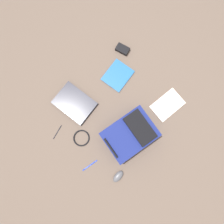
{
  "coord_description": "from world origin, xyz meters",
  "views": [
    {
      "loc": [
        -0.12,
        0.18,
        1.61
      ],
      "look_at": [
        0.05,
        0.02,
        0.02
      ],
      "focal_mm": 30.16,
      "sensor_mm": 36.0,
      "label": 1
    }
  ],
  "objects_px": {
    "backpack": "(130,134)",
    "book_red": "(167,105)",
    "pen_blue": "(90,165)",
    "laptop": "(75,103)",
    "book_comic": "(118,75)",
    "pen_black": "(57,132)",
    "power_brick": "(122,49)",
    "computer_mouse": "(118,176)",
    "cable_coil": "(81,138)"
  },
  "relations": [
    {
      "from": "pen_blue",
      "to": "power_brick",
      "type": "bearing_deg",
      "value": -59.99
    },
    {
      "from": "book_red",
      "to": "power_brick",
      "type": "xyz_separation_m",
      "value": [
        0.63,
        -0.08,
        0.01
      ]
    },
    {
      "from": "backpack",
      "to": "book_red",
      "type": "bearing_deg",
      "value": -97.56
    },
    {
      "from": "laptop",
      "to": "book_comic",
      "type": "distance_m",
      "value": 0.45
    },
    {
      "from": "computer_mouse",
      "to": "power_brick",
      "type": "xyz_separation_m",
      "value": [
        0.75,
        -0.81,
        0.0
      ]
    },
    {
      "from": "backpack",
      "to": "book_red",
      "type": "xyz_separation_m",
      "value": [
        -0.06,
        -0.42,
        -0.07
      ]
    },
    {
      "from": "backpack",
      "to": "pen_blue",
      "type": "relative_size",
      "value": 3.03
    },
    {
      "from": "pen_blue",
      "to": "backpack",
      "type": "bearing_deg",
      "value": -96.87
    },
    {
      "from": "book_comic",
      "to": "pen_blue",
      "type": "distance_m",
      "value": 0.81
    },
    {
      "from": "book_red",
      "to": "book_comic",
      "type": "bearing_deg",
      "value": 13.52
    },
    {
      "from": "computer_mouse",
      "to": "cable_coil",
      "type": "distance_m",
      "value": 0.44
    },
    {
      "from": "book_red",
      "to": "computer_mouse",
      "type": "distance_m",
      "value": 0.74
    },
    {
      "from": "cable_coil",
      "to": "computer_mouse",
      "type": "bearing_deg",
      "value": -179.9
    },
    {
      "from": "book_comic",
      "to": "pen_black",
      "type": "distance_m",
      "value": 0.72
    },
    {
      "from": "computer_mouse",
      "to": "pen_black",
      "type": "distance_m",
      "value": 0.63
    },
    {
      "from": "book_comic",
      "to": "backpack",
      "type": "bearing_deg",
      "value": 145.55
    },
    {
      "from": "book_comic",
      "to": "book_red",
      "type": "distance_m",
      "value": 0.51
    },
    {
      "from": "power_brick",
      "to": "pen_blue",
      "type": "bearing_deg",
      "value": 120.01
    },
    {
      "from": "laptop",
      "to": "pen_black",
      "type": "bearing_deg",
      "value": 105.49
    },
    {
      "from": "power_brick",
      "to": "pen_blue",
      "type": "height_order",
      "value": "power_brick"
    },
    {
      "from": "computer_mouse",
      "to": "cable_coil",
      "type": "xyz_separation_m",
      "value": [
        0.44,
        0.0,
        -0.01
      ]
    },
    {
      "from": "laptop",
      "to": "pen_black",
      "type": "relative_size",
      "value": 2.76
    },
    {
      "from": "computer_mouse",
      "to": "pen_blue",
      "type": "relative_size",
      "value": 0.73
    },
    {
      "from": "laptop",
      "to": "book_comic",
      "type": "bearing_deg",
      "value": -100.68
    },
    {
      "from": "backpack",
      "to": "power_brick",
      "type": "relative_size",
      "value": 3.76
    },
    {
      "from": "power_brick",
      "to": "pen_black",
      "type": "relative_size",
      "value": 0.89
    },
    {
      "from": "book_comic",
      "to": "computer_mouse",
      "type": "relative_size",
      "value": 2.54
    },
    {
      "from": "book_comic",
      "to": "book_red",
      "type": "bearing_deg",
      "value": -166.48
    },
    {
      "from": "book_red",
      "to": "computer_mouse",
      "type": "relative_size",
      "value": 2.68
    },
    {
      "from": "computer_mouse",
      "to": "pen_black",
      "type": "relative_size",
      "value": 0.81
    },
    {
      "from": "cable_coil",
      "to": "power_brick",
      "type": "bearing_deg",
      "value": -68.74
    },
    {
      "from": "backpack",
      "to": "book_red",
      "type": "height_order",
      "value": "backpack"
    },
    {
      "from": "power_brick",
      "to": "book_red",
      "type": "bearing_deg",
      "value": 172.51
    },
    {
      "from": "computer_mouse",
      "to": "cable_coil",
      "type": "height_order",
      "value": "computer_mouse"
    },
    {
      "from": "computer_mouse",
      "to": "pen_blue",
      "type": "distance_m",
      "value": 0.25
    },
    {
      "from": "cable_coil",
      "to": "pen_blue",
      "type": "xyz_separation_m",
      "value": [
        -0.21,
        0.1,
        -0.0
      ]
    },
    {
      "from": "computer_mouse",
      "to": "pen_blue",
      "type": "xyz_separation_m",
      "value": [
        0.23,
        0.11,
        -0.01
      ]
    },
    {
      "from": "computer_mouse",
      "to": "power_brick",
      "type": "height_order",
      "value": "same"
    },
    {
      "from": "backpack",
      "to": "pen_blue",
      "type": "height_order",
      "value": "backpack"
    },
    {
      "from": "pen_blue",
      "to": "pen_black",
      "type": "bearing_deg",
      "value": 1.02
    },
    {
      "from": "book_comic",
      "to": "cable_coil",
      "type": "relative_size",
      "value": 1.94
    },
    {
      "from": "laptop",
      "to": "pen_blue",
      "type": "distance_m",
      "value": 0.54
    },
    {
      "from": "backpack",
      "to": "pen_blue",
      "type": "xyz_separation_m",
      "value": [
        0.05,
        0.41,
        -0.08
      ]
    },
    {
      "from": "laptop",
      "to": "pen_blue",
      "type": "xyz_separation_m",
      "value": [
        -0.47,
        0.27,
        -0.01
      ]
    },
    {
      "from": "book_red",
      "to": "pen_blue",
      "type": "height_order",
      "value": "book_red"
    },
    {
      "from": "laptop",
      "to": "pen_black",
      "type": "xyz_separation_m",
      "value": [
        -0.08,
        0.28,
        -0.01
      ]
    },
    {
      "from": "backpack",
      "to": "cable_coil",
      "type": "height_order",
      "value": "backpack"
    },
    {
      "from": "computer_mouse",
      "to": "cable_coil",
      "type": "bearing_deg",
      "value": -4.42
    },
    {
      "from": "backpack",
      "to": "computer_mouse",
      "type": "distance_m",
      "value": 0.36
    },
    {
      "from": "backpack",
      "to": "book_red",
      "type": "distance_m",
      "value": 0.43
    }
  ]
}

